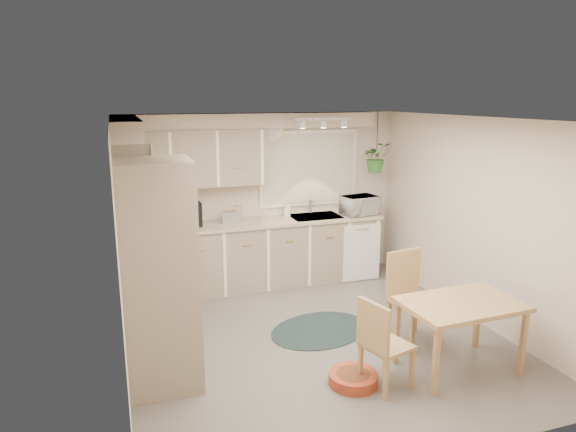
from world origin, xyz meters
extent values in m
plane|color=#5E5853|center=(0.00, 0.00, 0.00)|extent=(4.20, 4.20, 0.00)
plane|color=silver|center=(0.00, 0.00, 2.40)|extent=(4.20, 4.20, 0.00)
cube|color=beige|center=(0.00, 2.10, 1.20)|extent=(4.00, 0.04, 2.40)
cube|color=beige|center=(0.00, -2.10, 1.20)|extent=(4.00, 0.04, 2.40)
cube|color=beige|center=(-2.00, 0.00, 1.20)|extent=(0.04, 4.20, 2.40)
cube|color=beige|center=(2.00, 0.00, 1.20)|extent=(0.04, 4.20, 2.40)
cube|color=gray|center=(-1.70, 0.88, 0.45)|extent=(0.60, 1.85, 0.90)
cube|color=gray|center=(-0.20, 1.80, 0.45)|extent=(3.60, 0.60, 0.90)
cube|color=tan|center=(-1.69, 0.88, 0.92)|extent=(0.64, 1.89, 0.04)
cube|color=tan|center=(-0.20, 1.79, 0.92)|extent=(3.64, 0.64, 0.04)
cube|color=gray|center=(-1.68, -0.38, 1.05)|extent=(0.65, 0.65, 2.10)
cube|color=silver|center=(-1.35, -0.38, 1.05)|extent=(0.02, 0.56, 0.58)
cube|color=gray|center=(-1.82, 1.00, 1.83)|extent=(0.35, 2.00, 0.75)
cube|color=gray|center=(-1.00, 1.93, 1.83)|extent=(2.00, 0.35, 0.75)
cube|color=beige|center=(-1.85, 1.00, 2.30)|extent=(0.30, 2.00, 0.20)
cube|color=beige|center=(-0.20, 1.95, 2.30)|extent=(3.60, 0.30, 0.20)
cube|color=silver|center=(-1.68, 0.30, 0.94)|extent=(0.52, 0.58, 0.02)
cube|color=silver|center=(-1.70, 0.30, 1.40)|extent=(0.40, 0.60, 0.14)
cube|color=beige|center=(0.70, 2.07, 1.60)|extent=(1.40, 0.02, 1.00)
cube|color=white|center=(0.70, 2.08, 1.60)|extent=(1.50, 0.02, 1.10)
cube|color=#96979D|center=(0.70, 1.80, 0.90)|extent=(0.70, 0.48, 0.10)
cube|color=silver|center=(1.30, 1.49, 0.42)|extent=(0.58, 0.02, 0.83)
cube|color=silver|center=(0.70, 1.55, 2.33)|extent=(0.80, 0.04, 0.04)
cylinder|color=#DEC44E|center=(0.15, 2.07, 2.18)|extent=(0.30, 0.03, 0.30)
cube|color=tan|center=(1.07, -1.05, 0.35)|extent=(1.15, 0.79, 0.70)
cube|color=tan|center=(0.26, -1.09, 0.43)|extent=(0.50, 0.50, 0.87)
cube|color=tan|center=(0.97, -0.42, 0.50)|extent=(0.53, 0.53, 0.99)
ellipsoid|color=black|center=(0.12, 0.17, 0.01)|extent=(1.41, 1.21, 0.01)
cylinder|color=#AC3E22|center=(-0.01, -0.97, 0.05)|extent=(0.57, 0.57, 0.11)
imported|color=silver|center=(1.34, 1.70, 1.11)|extent=(0.54, 0.37, 0.34)
imported|color=silver|center=(0.32, 1.95, 0.98)|extent=(0.13, 0.21, 0.09)
imported|color=#2E6729|center=(1.59, 1.70, 1.72)|extent=(0.46, 0.49, 0.34)
cube|color=black|center=(-1.03, 1.80, 1.10)|extent=(0.19, 0.23, 0.32)
cube|color=#96979D|center=(-0.52, 1.82, 1.02)|extent=(0.29, 0.20, 0.16)
cube|color=tan|center=(-0.42, 1.85, 1.05)|extent=(0.12, 0.12, 0.22)
camera|label=1|loc=(-1.97, -4.86, 2.62)|focal=32.00mm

